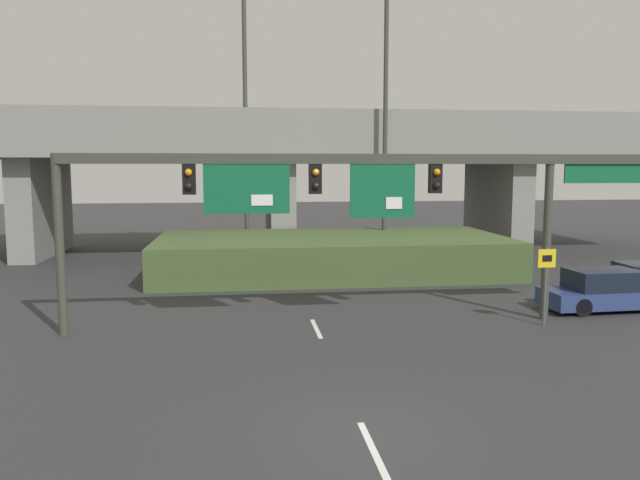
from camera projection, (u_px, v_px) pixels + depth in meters
The scene contains 9 objects.
ground_plane at pixel (363, 429), 12.46m from camera, with size 160.00×160.00×0.00m, color #2D2D30.
lane_markings at pixel (303, 300), 24.42m from camera, with size 0.14×45.94×0.01m.
signal_gantry at pixel (355, 184), 19.98m from camera, with size 19.75×0.44×5.61m.
speed_limit_sign at pixel (546, 275), 20.34m from camera, with size 0.60×0.11×2.59m.
highway_light_pole_near at pixel (386, 105), 32.92m from camera, with size 0.70×0.36×16.14m.
highway_light_pole_far at pixel (245, 94), 33.51m from camera, with size 0.70×0.36×17.46m.
overpass_bridge at pixel (279, 155), 37.95m from camera, with size 49.35×9.87×8.30m.
grass_embankment at pixel (332, 254), 30.70m from camera, with size 16.91×8.25×1.80m.
parked_sedan_near_right at pixel (605, 291), 22.71m from camera, with size 4.72×1.98×1.49m.
Camera 1 is at (-2.36, -11.72, 5.21)m, focal length 35.00 mm.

